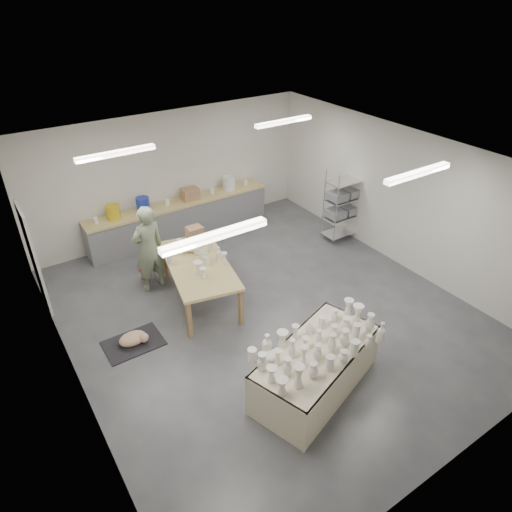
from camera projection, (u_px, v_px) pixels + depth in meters
room at (259, 216)px, 7.76m from camera, size 8.00×8.02×3.00m
back_counter at (180, 218)px, 11.18m from camera, size 4.60×0.60×1.24m
wire_shelf at (343, 204)px, 10.85m from camera, size 0.88×0.48×1.80m
drying_table at (316, 367)px, 7.00m from camera, size 2.42×1.72×1.15m
work_table at (198, 260)px, 8.87m from camera, size 1.55×2.40×1.20m
rug at (133, 343)px, 8.06m from camera, size 1.00×0.70×0.02m
cat at (134, 338)px, 8.00m from camera, size 0.51×0.38×0.21m
potter at (149, 249)px, 9.05m from camera, size 0.73×0.52×1.85m
red_stool at (147, 268)px, 9.56m from camera, size 0.46×0.46×0.35m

